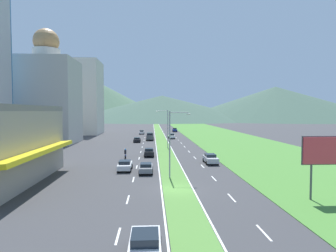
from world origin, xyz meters
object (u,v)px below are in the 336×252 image
object	(u,v)px
pickup_truck_0	(150,137)
car_2	(137,140)
street_lamp_near	(172,140)
motorcycle_rider	(125,154)
car_1	(172,136)
car_5	(175,130)
car_6	(149,152)
car_0	(142,132)
street_lamp_mid	(166,126)
car_8	(145,245)
car_3	(125,165)
car_9	(210,159)
billboard_roadside	(333,153)
car_7	(150,135)
car_4	(146,168)

from	to	relation	value
pickup_truck_0	car_2	bearing A→B (deg)	148.03
street_lamp_near	motorcycle_rider	distance (m)	18.01
street_lamp_near	car_1	bearing A→B (deg)	86.25
car_5	pickup_truck_0	world-z (taller)	pickup_truck_0
car_6	car_0	bearing A→B (deg)	3.48
street_lamp_mid	car_8	xyz separation A→B (m)	(-3.73, -50.58, -4.32)
street_lamp_near	car_0	bearing A→B (deg)	95.06
car_3	pickup_truck_0	distance (m)	44.57
street_lamp_near	car_2	size ratio (longest dim) A/B	2.01
car_0	car_9	xyz separation A→B (m)	(13.43, -62.25, 0.04)
car_1	car_3	distance (m)	49.74
billboard_roadside	car_3	xyz separation A→B (m)	(-21.23, 15.35, -3.84)
street_lamp_near	car_9	bearing A→B (deg)	55.47
street_lamp_mid	car_7	bearing A→B (deg)	97.67
billboard_roadside	motorcycle_rider	distance (m)	34.32
car_3	street_lamp_mid	bearing A→B (deg)	-16.12
car_7	car_9	distance (m)	51.41
street_lamp_mid	car_1	world-z (taller)	street_lamp_mid
street_lamp_near	car_5	bearing A→B (deg)	85.31
motorcycle_rider	pickup_truck_0	bearing A→B (deg)	-7.08
car_5	car_8	size ratio (longest dim) A/B	1.02
billboard_roadside	car_4	world-z (taller)	billboard_roadside
car_8	car_4	bearing A→B (deg)	1.03
car_9	motorcycle_rider	xyz separation A→B (m)	(-14.40, 5.68, -0.05)
car_7	street_lamp_mid	bearing A→B (deg)	-172.33
car_3	car_1	bearing A→B (deg)	-11.63
billboard_roadside	car_5	distance (m)	94.64
billboard_roadside	car_4	distance (m)	22.92
car_3	car_8	xyz separation A→B (m)	(3.50, -25.53, 0.02)
billboard_roadside	pickup_truck_0	bearing A→B (deg)	106.69
street_lamp_mid	billboard_roadside	size ratio (longest dim) A/B	1.43
billboard_roadside	car_8	bearing A→B (deg)	-150.13
billboard_roadside	car_4	bearing A→B (deg)	143.50
car_5	car_9	size ratio (longest dim) A/B	0.96
car_0	car_4	world-z (taller)	car_0
street_lamp_mid	street_lamp_near	bearing A→B (deg)	-91.42
car_7	motorcycle_rider	distance (m)	44.86
car_3	motorcycle_rider	world-z (taller)	motorcycle_rider
car_0	motorcycle_rider	size ratio (longest dim) A/B	2.06
car_0	motorcycle_rider	xyz separation A→B (m)	(-0.97, -56.57, -0.00)
billboard_roadside	car_1	xyz separation A→B (m)	(-11.20, 64.07, -3.81)
car_3	car_7	world-z (taller)	car_7
car_2	pickup_truck_0	world-z (taller)	pickup_truck_0
street_lamp_near	car_6	world-z (taller)	street_lamp_near
billboard_roadside	car_6	world-z (taller)	billboard_roadside
street_lamp_near	car_7	xyz separation A→B (m)	(-3.32, 60.56, -4.17)
car_2	car_4	size ratio (longest dim) A/B	0.97
car_6	motorcycle_rider	size ratio (longest dim) A/B	2.06
billboard_roadside	car_6	size ratio (longest dim) A/B	1.51
car_2	car_5	bearing A→B (deg)	-18.74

